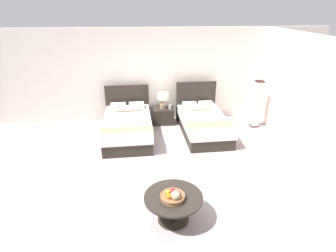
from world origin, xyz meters
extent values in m
cube|color=#A79694|center=(0.00, 0.00, -0.01)|extent=(9.64, 9.22, 0.02)
cube|color=silver|center=(0.00, 2.81, 1.33)|extent=(9.64, 0.12, 2.65)
cube|color=silver|center=(3.02, 0.40, 1.33)|extent=(0.12, 4.82, 2.65)
cube|color=black|center=(-1.00, 1.48, 0.15)|extent=(1.24, 2.16, 0.30)
cube|color=silver|center=(-1.00, 1.48, 0.41)|extent=(1.28, 2.20, 0.22)
cube|color=black|center=(-1.04, 2.57, 0.56)|extent=(1.25, 0.10, 1.11)
cube|color=silver|center=(-1.29, 2.27, 0.59)|extent=(0.43, 0.31, 0.14)
cube|color=silver|center=(-0.77, 2.29, 0.59)|extent=(0.43, 0.31, 0.14)
cylinder|color=#CAB794|center=(-1.02, 2.04, 0.60)|extent=(0.65, 0.17, 0.15)
cube|color=#9A8B5D|center=(-0.98, 0.80, 0.53)|extent=(1.24, 0.36, 0.01)
cube|color=black|center=(1.00, 1.48, 0.14)|extent=(1.15, 2.03, 0.29)
cube|color=silver|center=(1.00, 1.48, 0.40)|extent=(1.19, 2.08, 0.22)
cube|color=black|center=(0.97, 2.51, 0.59)|extent=(1.16, 0.10, 1.18)
cube|color=silver|center=(0.74, 2.21, 0.58)|extent=(0.40, 0.31, 0.14)
cube|color=white|center=(1.22, 2.22, 0.58)|extent=(0.40, 0.31, 0.14)
cylinder|color=#CAB794|center=(0.99, 1.98, 0.59)|extent=(0.60, 0.17, 0.15)
cube|color=#9A8B5D|center=(1.02, 0.94, 0.52)|extent=(1.16, 0.46, 0.01)
cube|color=black|center=(-0.01, 2.34, 0.23)|extent=(0.59, 0.45, 0.46)
sphere|color=tan|center=(-0.01, 2.10, 0.30)|extent=(0.02, 0.02, 0.02)
cylinder|color=tan|center=(-0.01, 2.36, 0.47)|extent=(0.17, 0.17, 0.02)
ellipsoid|color=tan|center=(-0.01, 2.36, 0.59)|extent=(0.21, 0.21, 0.21)
cylinder|color=#99844C|center=(-0.01, 2.36, 0.71)|extent=(0.02, 0.02, 0.04)
cylinder|color=silver|center=(-0.01, 2.36, 0.82)|extent=(0.33, 0.33, 0.18)
cylinder|color=silver|center=(0.17, 2.30, 0.53)|extent=(0.10, 0.10, 0.14)
torus|color=silver|center=(0.17, 2.30, 0.61)|extent=(0.10, 0.10, 0.01)
cylinder|color=black|center=(-0.15, -1.65, 0.01)|extent=(0.50, 0.50, 0.02)
cylinder|color=black|center=(-0.15, -1.65, 0.21)|extent=(0.12, 0.12, 0.43)
cylinder|color=black|center=(-0.15, -1.65, 0.45)|extent=(0.93, 0.93, 0.04)
cylinder|color=#8D5E3C|center=(-0.17, -1.71, 0.50)|extent=(0.37, 0.37, 0.07)
torus|color=#8D5E3C|center=(-0.17, -1.71, 0.53)|extent=(0.39, 0.39, 0.02)
sphere|color=orange|center=(-0.23, -1.77, 0.56)|extent=(0.08, 0.08, 0.08)
sphere|color=#C3B989|center=(-0.14, -1.78, 0.59)|extent=(0.14, 0.14, 0.14)
sphere|color=#BC3924|center=(-0.09, -1.70, 0.56)|extent=(0.08, 0.08, 0.08)
sphere|color=red|center=(-0.16, -1.63, 0.56)|extent=(0.07, 0.07, 0.07)
sphere|color=gold|center=(-0.25, -1.67, 0.56)|extent=(0.08, 0.08, 0.08)
cube|color=black|center=(2.57, 1.88, 0.01)|extent=(0.22, 0.22, 0.03)
cube|color=beige|center=(2.57, 1.88, 0.67)|extent=(0.18, 0.18, 1.28)
cube|color=black|center=(2.57, 1.88, 1.33)|extent=(0.22, 0.22, 0.02)
camera|label=1|loc=(-0.55, -5.08, 3.18)|focal=29.24mm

